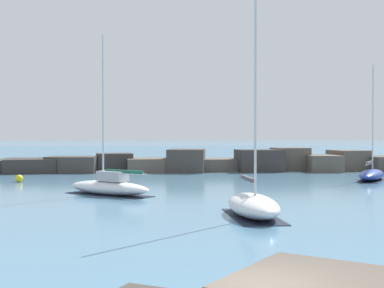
% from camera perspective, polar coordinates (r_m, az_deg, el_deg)
% --- Properties ---
extents(open_sea_beyond, '(400.00, 116.00, 0.01)m').
position_cam_1_polar(open_sea_beyond, '(116.20, -2.84, -0.84)').
color(open_sea_beyond, teal).
rests_on(open_sea_beyond, ground).
extents(breakwater_jetty, '(70.59, 6.44, 2.49)m').
position_cam_1_polar(breakwater_jetty, '(56.10, 0.19, -1.98)').
color(breakwater_jetty, '#423D38').
rests_on(breakwater_jetty, ground).
extents(sailboat_moored_1, '(6.31, 5.53, 10.39)m').
position_cam_1_polar(sailboat_moored_1, '(35.12, -8.82, -4.43)').
color(sailboat_moored_1, white).
rests_on(sailboat_moored_1, ground).
extents(sailboat_moored_3, '(2.42, 5.71, 10.93)m').
position_cam_1_polar(sailboat_moored_3, '(25.80, 6.53, -6.42)').
color(sailboat_moored_3, white).
rests_on(sailboat_moored_3, ground).
extents(sailboat_moored_4, '(4.83, 6.49, 9.88)m').
position_cam_1_polar(sailboat_moored_4, '(48.00, 18.61, -3.07)').
color(sailboat_moored_4, navy).
rests_on(sailboat_moored_4, ground).
extents(mooring_buoy_orange_near, '(0.61, 0.61, 0.81)m').
position_cam_1_polar(mooring_buoy_orange_near, '(46.01, -17.96, -3.51)').
color(mooring_buoy_orange_near, yellow).
rests_on(mooring_buoy_orange_near, ground).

